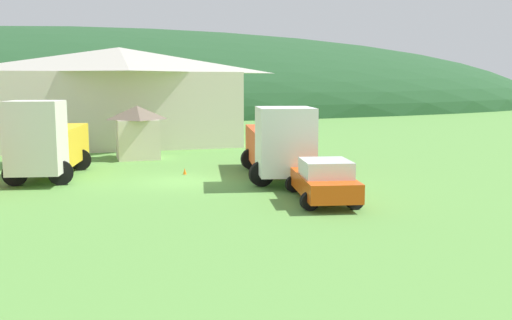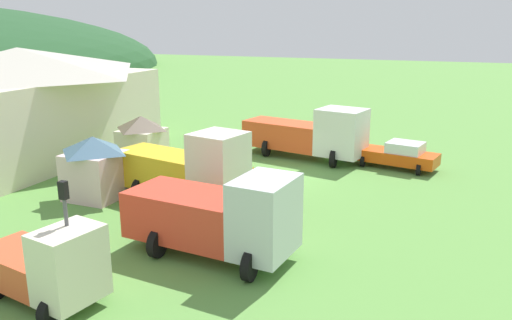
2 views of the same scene
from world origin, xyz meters
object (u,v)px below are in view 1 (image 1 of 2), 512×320
(traffic_cone_near_pickup, at_px, (327,191))
(traffic_cone_mid_row, at_px, (185,174))
(depot_building, at_px, (120,94))
(play_shed_pink, at_px, (32,136))
(play_shed_cream, at_px, (137,131))
(service_pickup_orange, at_px, (323,180))
(heavy_rig_striped, at_px, (48,141))
(heavy_rig_white, at_px, (279,143))

(traffic_cone_near_pickup, distance_m, traffic_cone_mid_row, 7.83)
(depot_building, distance_m, play_shed_pink, 11.62)
(play_shed_cream, height_order, service_pickup_orange, play_shed_cream)
(depot_building, xyz_separation_m, traffic_cone_near_pickup, (6.86, -21.62, -3.64))
(play_shed_cream, distance_m, play_shed_pink, 5.91)
(heavy_rig_striped, bearing_deg, traffic_cone_mid_row, 94.56)
(play_shed_cream, bearing_deg, depot_building, 91.85)
(depot_building, bearing_deg, traffic_cone_mid_row, -83.07)
(play_shed_pink, bearing_deg, heavy_rig_striped, -77.68)
(play_shed_cream, relative_size, play_shed_pink, 1.00)
(heavy_rig_white, distance_m, service_pickup_orange, 5.47)
(play_shed_cream, bearing_deg, play_shed_pink, -169.14)
(heavy_rig_white, relative_size, traffic_cone_near_pickup, 17.43)
(play_shed_pink, height_order, traffic_cone_mid_row, play_shed_pink)
(heavy_rig_striped, bearing_deg, service_pickup_orange, 61.59)
(heavy_rig_white, bearing_deg, play_shed_pink, -113.08)
(service_pickup_orange, bearing_deg, play_shed_pink, -128.17)
(service_pickup_orange, xyz_separation_m, traffic_cone_mid_row, (-3.93, 7.87, -0.83))
(heavy_rig_striped, distance_m, service_pickup_orange, 13.49)
(play_shed_pink, distance_m, service_pickup_orange, 17.58)
(play_shed_pink, relative_size, traffic_cone_mid_row, 5.10)
(play_shed_pink, xyz_separation_m, heavy_rig_white, (11.47, -8.01, 0.06))
(heavy_rig_striped, relative_size, traffic_cone_mid_row, 11.87)
(heavy_rig_striped, height_order, traffic_cone_mid_row, heavy_rig_striped)
(play_shed_cream, xyz_separation_m, traffic_cone_near_pickup, (6.57, -12.71, -1.63))
(play_shed_pink, relative_size, service_pickup_orange, 0.60)
(heavy_rig_white, xyz_separation_m, traffic_cone_near_pickup, (0.91, -3.59, -1.70))
(depot_building, height_order, heavy_rig_white, depot_building)
(depot_building, bearing_deg, heavy_rig_white, -71.74)
(play_shed_cream, relative_size, service_pickup_orange, 0.60)
(play_shed_cream, height_order, heavy_rig_striped, heavy_rig_striped)
(play_shed_cream, height_order, heavy_rig_white, heavy_rig_white)
(depot_building, height_order, traffic_cone_near_pickup, depot_building)
(depot_building, distance_m, traffic_cone_mid_row, 16.10)
(play_shed_cream, distance_m, traffic_cone_near_pickup, 14.40)
(play_shed_pink, xyz_separation_m, traffic_cone_mid_row, (7.41, -5.54, -1.64))
(heavy_rig_striped, bearing_deg, depot_building, 174.74)
(heavy_rig_white, distance_m, traffic_cone_mid_row, 5.05)
(depot_building, height_order, traffic_cone_mid_row, depot_building)
(play_shed_pink, height_order, heavy_rig_striped, heavy_rig_striped)
(traffic_cone_near_pickup, bearing_deg, traffic_cone_mid_row, 129.39)
(play_shed_pink, bearing_deg, play_shed_cream, 10.86)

